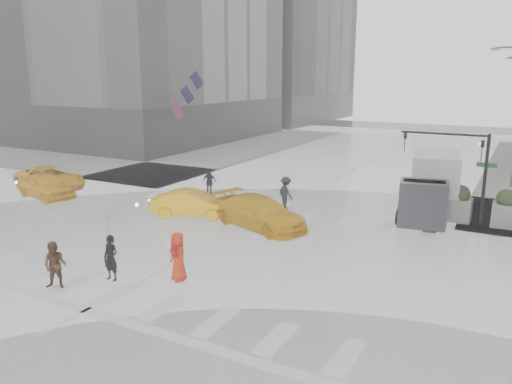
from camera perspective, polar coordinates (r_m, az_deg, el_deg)
The scene contains 18 objects.
ground at distance 22.01m, azimuth -4.79°, elevation -5.80°, with size 120.00×120.00×0.00m, color black.
sidewalk_nw at distance 47.17m, azimuth -13.02°, elevation 4.30°, with size 35.00×35.00×0.15m, color gray.
road_markings at distance 22.00m, azimuth -4.79°, elevation -5.78°, with size 18.00×48.00×0.01m, color silver, non-canonical shape.
traffic_signal_pole at distance 25.76m, azimuth 22.66°, elevation 3.42°, with size 4.45×0.42×4.50m.
planter_west at distance 26.65m, azimuth 18.01°, elevation -0.81°, with size 1.10×1.10×1.80m.
planter_mid at distance 26.39m, azimuth 22.27°, elevation -1.30°, with size 1.10×1.10×1.80m.
planter_east at distance 26.27m, azimuth 26.59°, elevation -1.78°, with size 1.10×1.10×1.80m.
flag_cluster at distance 44.64m, azimuth -8.18°, elevation 11.20°, with size 2.87×3.06×4.69m.
pedestrian_black at distance 18.33m, azimuth -16.42°, elevation -4.96°, with size 0.99×1.00×2.43m.
pedestrian_brown at distance 18.52m, azimuth -21.98°, elevation -7.78°, with size 0.80×0.63×1.66m, color #4F301C.
pedestrian_orange at distance 18.03m, azimuth -8.90°, elevation -7.27°, with size 1.03×0.90×1.78m.
pedestrian_far_a at distance 30.39m, azimuth -5.32°, elevation 1.16°, with size 0.96×0.59×1.64m, color black.
pedestrian_far_b at distance 27.28m, azimuth 3.42°, elevation -0.06°, with size 1.15×0.63×1.77m, color black.
taxi_front at distance 32.02m, azimuth -22.91°, elevation 0.66°, with size 1.78×4.41×1.50m, color #F7B20D.
taxi_mid at distance 25.83m, azimuth -7.27°, elevation -1.36°, with size 1.46×4.20×1.38m, color #F7B20D.
taxi_rear at distance 23.79m, azimuth 0.42°, elevation -2.38°, with size 2.11×4.58×1.51m, color #F7B20D.
taxi_far at distance 34.47m, azimuth -22.47°, elevation 1.47°, with size 2.38×4.57×1.43m, color #F7B20D.
box_truck at distance 27.08m, azimuth 19.43°, elevation 0.88°, with size 2.26×6.04×3.21m.
Camera 1 is at (11.51, -17.32, 7.19)m, focal length 35.00 mm.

